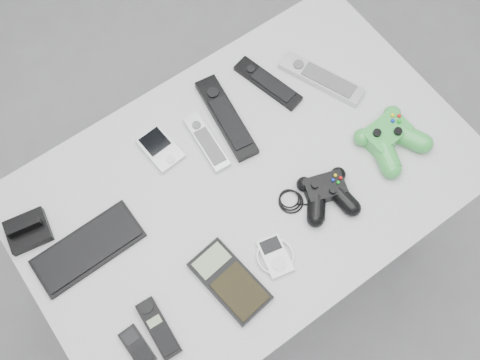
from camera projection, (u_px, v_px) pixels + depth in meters
floor at (230, 283)px, 2.02m from camera, size 3.50×3.50×0.00m
desk at (246, 192)px, 1.43m from camera, size 1.11×0.71×0.74m
pda_keyboard at (88, 248)px, 1.30m from camera, size 0.26×0.11×0.02m
dock_bracket at (26, 229)px, 1.30m from camera, size 0.11×0.10×0.05m
pda at (160, 149)px, 1.40m from camera, size 0.08×0.12×0.02m
remote_silver_a at (207, 142)px, 1.40m from camera, size 0.06×0.17×0.02m
remote_black_a at (226, 117)px, 1.43m from camera, size 0.09×0.25×0.03m
remote_black_b at (268, 83)px, 1.47m from camera, size 0.09×0.20×0.02m
remote_silver_b at (321, 78)px, 1.47m from camera, size 0.14×0.23×0.02m
mobile_phone at (137, 347)px, 1.21m from camera, size 0.04×0.09×0.02m
cordless_handset at (158, 328)px, 1.23m from camera, size 0.05×0.14×0.02m
calculator at (230, 281)px, 1.27m from camera, size 0.12×0.20×0.02m
mp3_player at (275, 256)px, 1.29m from camera, size 0.11×0.11×0.02m
controller_black at (327, 193)px, 1.34m from camera, size 0.26×0.21×0.05m
controller_green at (390, 137)px, 1.39m from camera, size 0.17×0.18×0.05m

